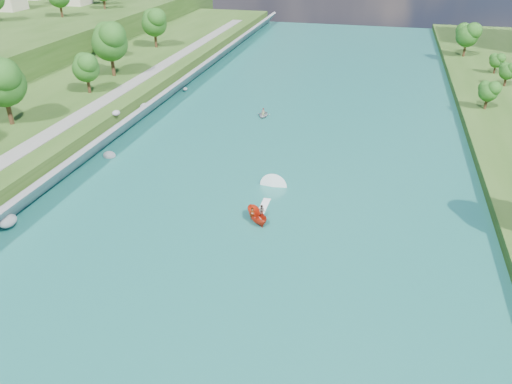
# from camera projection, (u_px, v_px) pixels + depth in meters

# --- Properties ---
(ground) EXTENTS (260.00, 260.00, 0.00)m
(ground) POSITION_uv_depth(u_px,v_px,m) (219.00, 276.00, 48.72)
(ground) COLOR #2D5119
(ground) RESTS_ON ground
(river_water) EXTENTS (55.00, 240.00, 0.10)m
(river_water) POSITION_uv_depth(u_px,v_px,m) (266.00, 184.00, 65.75)
(river_water) COLOR #1B6A61
(river_water) RESTS_ON ground
(ridge_west) EXTENTS (60.00, 120.00, 9.00)m
(ridge_west) POSITION_uv_depth(u_px,v_px,m) (49.00, 24.00, 145.36)
(ridge_west) COLOR #2D5119
(ridge_west) RESTS_ON ground
(riprap_bank) EXTENTS (5.37, 236.00, 4.58)m
(riprap_bank) POSITION_uv_depth(u_px,v_px,m) (84.00, 155.00, 69.66)
(riprap_bank) COLOR slate
(riprap_bank) RESTS_ON ground
(riverside_path) EXTENTS (3.00, 200.00, 0.10)m
(riverside_path) POSITION_uv_depth(u_px,v_px,m) (44.00, 137.00, 71.08)
(riverside_path) COLOR gray
(riverside_path) RESTS_ON berm_west
(motorboat) EXTENTS (3.60, 18.79, 1.92)m
(motorboat) POSITION_uv_depth(u_px,v_px,m) (260.00, 209.00, 58.71)
(motorboat) COLOR red
(motorboat) RESTS_ON river_water
(raft) EXTENTS (2.58, 3.41, 1.52)m
(raft) POSITION_uv_depth(u_px,v_px,m) (263.00, 114.00, 88.48)
(raft) COLOR gray
(raft) RESTS_ON river_water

